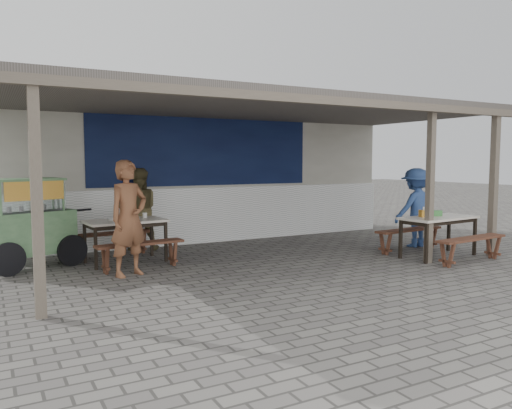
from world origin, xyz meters
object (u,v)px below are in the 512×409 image
object	(u,v)px
table_right	(439,221)
condiment_jar	(145,215)
bench_left_wall	(113,238)
table_left	(125,224)
bench_right_wall	(409,234)
donation_box	(437,213)
bench_right_street	(471,243)
tissue_box	(423,213)
patron_right_table	(416,208)
vendor_cart	(30,220)
patron_wall_side	(139,209)
condiment_bowl	(112,219)
bench_left_street	(140,249)
patron_street_side	(129,218)

from	to	relation	value
table_right	condiment_jar	world-z (taller)	condiment_jar
bench_left_wall	table_right	distance (m)	6.06
table_left	bench_right_wall	bearing A→B (deg)	-22.51
table_left	donation_box	world-z (taller)	donation_box
bench_right_street	tissue_box	size ratio (longest dim) A/B	13.02
patron_right_table	bench_right_wall	bearing A→B (deg)	32.34
vendor_cart	patron_right_table	size ratio (longest dim) A/B	1.08
patron_wall_side	patron_right_table	bearing A→B (deg)	165.56
patron_wall_side	condiment_bowl	world-z (taller)	patron_wall_side
bench_left_street	bench_right_street	xyz separation A→B (m)	(5.21, -2.22, 0.01)
donation_box	patron_wall_side	bearing A→B (deg)	145.84
bench_left_street	bench_right_street	bearing A→B (deg)	-28.54
bench_left_street	bench_right_street	size ratio (longest dim) A/B	0.89
donation_box	condiment_jar	bearing A→B (deg)	154.48
bench_right_street	tissue_box	xyz separation A→B (m)	(-0.35, 0.77, 0.47)
patron_street_side	patron_wall_side	world-z (taller)	patron_street_side
patron_right_table	condiment_bowl	size ratio (longest dim) A/B	9.55
bench_left_street	bench_right_wall	xyz separation A→B (m)	(5.09, -0.89, 0.01)
bench_right_street	condiment_jar	distance (m)	5.80
bench_right_wall	condiment_bowl	bearing A→B (deg)	157.94
table_left	bench_left_street	xyz separation A→B (m)	(0.07, -0.70, -0.34)
condiment_bowl	patron_street_side	bearing A→B (deg)	-89.02
patron_right_table	bench_left_wall	bearing A→B (deg)	-19.78
bench_right_street	bench_left_street	bearing A→B (deg)	151.68
patron_right_table	patron_wall_side	bearing A→B (deg)	-25.43
bench_right_street	patron_right_table	distance (m)	1.80
bench_left_street	donation_box	distance (m)	5.44
bench_left_wall	condiment_jar	distance (m)	0.83
tissue_box	condiment_jar	distance (m)	5.09
vendor_cart	patron_street_side	size ratio (longest dim) A/B	0.98
patron_wall_side	tissue_box	xyz separation A→B (m)	(4.40, -3.23, -0.00)
bench_right_street	donation_box	xyz separation A→B (m)	(0.01, 0.77, 0.46)
table_left	vendor_cart	world-z (taller)	vendor_cart
bench_right_street	condiment_bowl	size ratio (longest dim) A/B	9.73
patron_right_table	condiment_bowl	xyz separation A→B (m)	(-5.91, 1.27, -0.04)
tissue_box	patron_street_side	bearing A→B (deg)	167.81
patron_wall_side	bench_right_wall	bearing A→B (deg)	159.72
vendor_cart	patron_street_side	world-z (taller)	patron_street_side
patron_wall_side	table_left	bearing A→B (deg)	73.46
patron_right_table	condiment_bowl	world-z (taller)	patron_right_table
bench_right_wall	patron_wall_side	size ratio (longest dim) A/B	1.01
vendor_cart	tissue_box	xyz separation A→B (m)	(6.42, -2.42, 0.00)
bench_right_wall	condiment_bowl	world-z (taller)	condiment_bowl
bench_right_street	tissue_box	distance (m)	0.97
bench_left_street	tissue_box	bearing A→B (deg)	-22.03
bench_left_wall	patron_right_table	bearing A→B (deg)	-23.92
bench_left_street	bench_right_wall	distance (m)	5.17
condiment_jar	table_right	bearing A→B (deg)	-26.85
vendor_cart	condiment_bowl	size ratio (longest dim) A/B	10.27
bench_right_street	patron_wall_side	distance (m)	6.22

